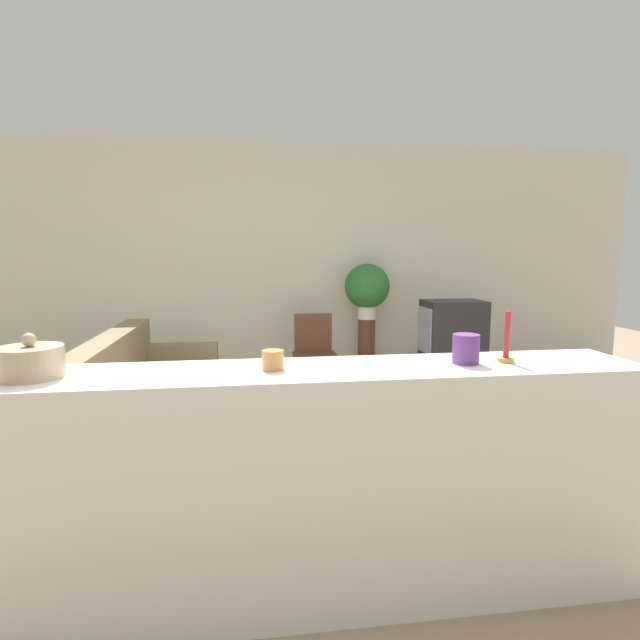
% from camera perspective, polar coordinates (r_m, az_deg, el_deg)
% --- Properties ---
extents(ground_plane, '(14.00, 14.00, 0.00)m').
position_cam_1_polar(ground_plane, '(2.78, -4.21, -24.18)').
color(ground_plane, gray).
extents(wall_back, '(9.00, 0.06, 2.70)m').
position_cam_1_polar(wall_back, '(5.78, -6.62, 6.60)').
color(wall_back, silver).
rests_on(wall_back, ground_plane).
extents(couch, '(0.83, 2.03, 0.84)m').
position_cam_1_polar(couch, '(4.11, -18.91, -9.20)').
color(couch, '#847051').
rests_on(couch, ground_plane).
extents(tv_stand, '(0.77, 0.57, 0.42)m').
position_cam_1_polar(tv_stand, '(5.23, 14.77, -6.40)').
color(tv_stand, brown).
rests_on(tv_stand, ground_plane).
extents(television, '(0.59, 0.42, 0.57)m').
position_cam_1_polar(television, '(5.13, 14.90, -1.03)').
color(television, '#232328').
rests_on(television, tv_stand).
extents(wooden_chair, '(0.44, 0.44, 0.82)m').
position_cam_1_polar(wooden_chair, '(5.17, -0.62, -3.48)').
color(wooden_chair, brown).
rests_on(wooden_chair, ground_plane).
extents(plant_stand, '(0.19, 0.19, 0.72)m').
position_cam_1_polar(plant_stand, '(5.65, 5.31, -3.51)').
color(plant_stand, brown).
rests_on(plant_stand, ground_plane).
extents(potted_plant, '(0.50, 0.50, 0.62)m').
position_cam_1_polar(potted_plant, '(5.56, 5.40, 3.73)').
color(potted_plant, white).
rests_on(potted_plant, plant_stand).
extents(foreground_counter, '(2.97, 0.44, 1.00)m').
position_cam_1_polar(foreground_counter, '(2.19, -3.63, -18.48)').
color(foreground_counter, white).
rests_on(foreground_counter, ground_plane).
extents(decorative_bowl, '(0.23, 0.23, 0.17)m').
position_cam_1_polar(decorative_bowl, '(2.16, -30.17, -4.14)').
color(decorative_bowl, tan).
rests_on(decorative_bowl, foreground_counter).
extents(candle_jar, '(0.09, 0.09, 0.08)m').
position_cam_1_polar(candle_jar, '(2.01, -5.41, -4.58)').
color(candle_jar, '#C6844C').
rests_on(candle_jar, foreground_counter).
extents(candlestick, '(0.07, 0.07, 0.22)m').
position_cam_1_polar(candlestick, '(2.27, 20.52, -2.82)').
color(candlestick, '#B7933D').
rests_on(candlestick, foreground_counter).
extents(coffee_tin, '(0.11, 0.11, 0.12)m').
position_cam_1_polar(coffee_tin, '(2.19, 16.33, -3.19)').
color(coffee_tin, '#66337F').
rests_on(coffee_tin, foreground_counter).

